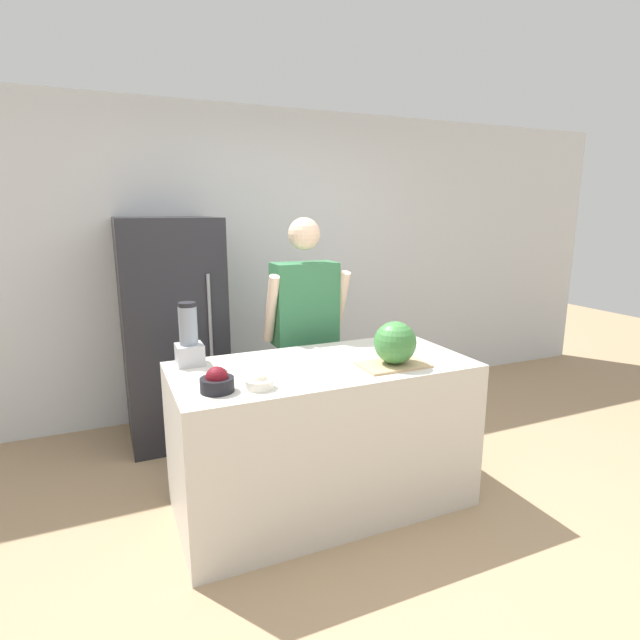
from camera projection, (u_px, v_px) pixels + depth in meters
name	position (u px, v px, depth m)	size (l,w,h in m)	color
ground_plane	(353.00, 541.00, 2.70)	(14.00, 14.00, 0.00)	tan
wall_back	(242.00, 263.00, 4.34)	(8.00, 0.06, 2.60)	silver
counter_island	(323.00, 435.00, 2.97)	(1.72, 0.82, 0.89)	beige
refrigerator	(173.00, 331.00, 3.81)	(0.72, 0.74, 1.70)	#232328
person	(305.00, 336.00, 3.56)	(0.59, 0.27, 1.70)	#4C608C
cutting_board	(393.00, 365.00, 2.83)	(0.38, 0.24, 0.01)	tan
watermelon	(395.00, 343.00, 2.81)	(0.24, 0.24, 0.24)	#3D7F3D
bowl_cherries	(217.00, 382.00, 2.42)	(0.17, 0.17, 0.13)	black
bowl_cream	(260.00, 382.00, 2.47)	(0.14, 0.14, 0.08)	white
blender	(189.00, 340.00, 2.82)	(0.15, 0.15, 0.36)	#B7B7BC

